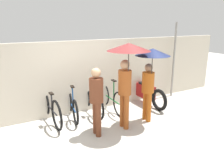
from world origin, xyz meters
TOP-DOWN VIEW (x-y plane):
  - ground_plane at (0.00, 0.00)m, footprint 30.00×30.00m
  - back_wall at (0.00, 1.79)m, footprint 11.06×0.12m
  - parked_bicycle_0 at (-0.90, 1.46)m, footprint 0.44×1.87m
  - parked_bicycle_1 at (-0.30, 1.46)m, footprint 0.45×1.62m
  - parked_bicycle_2 at (0.30, 1.48)m, footprint 0.44×1.75m
  - parked_bicycle_3 at (0.90, 1.40)m, footprint 0.44×1.76m
  - pedestrian_leading at (-0.12, 0.22)m, footprint 0.32×0.32m
  - pedestrian_center at (0.65, 0.14)m, footprint 1.01×1.01m
  - pedestrian_trailing at (1.40, 0.21)m, footprint 0.87×0.87m
  - motorcycle at (2.16, 1.35)m, footprint 0.58×2.03m
  - awning_pole at (3.48, 1.53)m, footprint 0.07×0.07m

SIDE VIEW (x-z plane):
  - ground_plane at x=0.00m, z-range 0.00..0.00m
  - parked_bicycle_1 at x=-0.30m, z-range -0.18..0.90m
  - parked_bicycle_2 at x=0.30m, z-range -0.17..0.92m
  - parked_bicycle_3 at x=0.90m, z-range -0.15..0.91m
  - motorcycle at x=2.16m, z-range -0.07..0.83m
  - parked_bicycle_0 at x=-0.90m, z-range -0.09..0.89m
  - pedestrian_leading at x=-0.12m, z-range 0.13..1.76m
  - back_wall at x=0.00m, z-range 0.00..2.10m
  - awning_pole at x=3.48m, z-range 0.00..2.60m
  - pedestrian_trailing at x=1.40m, z-range 0.50..2.48m
  - pedestrian_center at x=0.65m, z-range 0.61..2.75m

